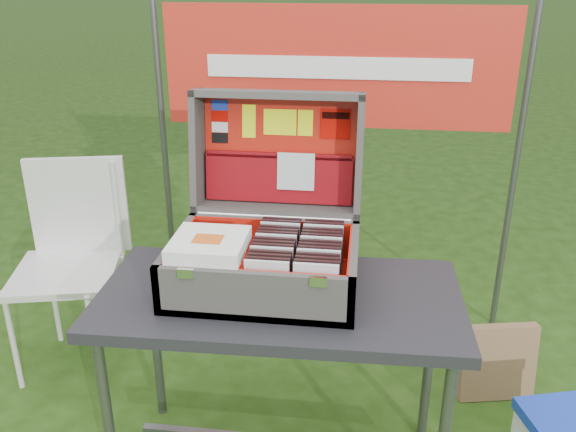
# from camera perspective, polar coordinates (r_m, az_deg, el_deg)

# --- Properties ---
(table) EXTENTS (1.20, 0.62, 0.74)m
(table) POSITION_cam_1_polar(r_m,az_deg,el_deg) (2.22, -0.75, -15.59)
(table) COLOR #252529
(table) RESTS_ON ground
(table_top) EXTENTS (1.20, 0.62, 0.04)m
(table_top) POSITION_cam_1_polar(r_m,az_deg,el_deg) (2.02, -0.80, -7.73)
(table_top) COLOR #252529
(table_top) RESTS_ON ground
(table_leg_fl) EXTENTS (0.04, 0.04, 0.70)m
(table_leg_fl) POSITION_cam_1_polar(r_m,az_deg,el_deg) (2.18, -16.46, -18.10)
(table_leg_fl) COLOR #59595B
(table_leg_fl) RESTS_ON ground
(table_leg_bl) EXTENTS (0.04, 0.04, 0.70)m
(table_leg_bl) POSITION_cam_1_polar(r_m,az_deg,el_deg) (2.53, -12.27, -11.34)
(table_leg_bl) COLOR #59595B
(table_leg_bl) RESTS_ON ground
(table_leg_br) EXTENTS (0.04, 0.04, 0.70)m
(table_leg_br) POSITION_cam_1_polar(r_m,az_deg,el_deg) (2.42, 13.04, -13.14)
(table_leg_br) COLOR #59595B
(table_leg_br) RESTS_ON ground
(suitcase) EXTENTS (0.61, 0.60, 0.58)m
(suitcase) POSITION_cam_1_polar(r_m,az_deg,el_deg) (1.97, -2.09, 1.60)
(suitcase) COLOR #514F4B
(suitcase) RESTS_ON table
(suitcase_base_bottom) EXTENTS (0.61, 0.44, 0.02)m
(suitcase_base_bottom) POSITION_cam_1_polar(r_m,az_deg,el_deg) (2.04, -2.25, -6.38)
(suitcase_base_bottom) COLOR #514F4B
(suitcase_base_bottom) RESTS_ON table_top
(suitcase_base_wall_front) EXTENTS (0.61, 0.02, 0.16)m
(suitcase_base_wall_front) POSITION_cam_1_polar(r_m,az_deg,el_deg) (1.83, -3.36, -7.57)
(suitcase_base_wall_front) COLOR #514F4B
(suitcase_base_wall_front) RESTS_ON table_top
(suitcase_base_wall_back) EXTENTS (0.61, 0.02, 0.16)m
(suitcase_base_wall_back) POSITION_cam_1_polar(r_m,az_deg,el_deg) (2.19, -1.39, -2.19)
(suitcase_base_wall_back) COLOR #514F4B
(suitcase_base_wall_back) RESTS_ON table_top
(suitcase_base_wall_left) EXTENTS (0.02, 0.44, 0.16)m
(suitcase_base_wall_left) POSITION_cam_1_polar(r_m,az_deg,el_deg) (2.07, -10.33, -4.09)
(suitcase_base_wall_left) COLOR #514F4B
(suitcase_base_wall_left) RESTS_ON table_top
(suitcase_base_wall_right) EXTENTS (0.02, 0.44, 0.16)m
(suitcase_base_wall_right) POSITION_cam_1_polar(r_m,az_deg,el_deg) (1.98, 6.14, -5.12)
(suitcase_base_wall_right) COLOR #514F4B
(suitcase_base_wall_right) RESTS_ON table_top
(suitcase_liner_floor) EXTENTS (0.56, 0.39, 0.01)m
(suitcase_liner_floor) POSITION_cam_1_polar(r_m,az_deg,el_deg) (2.03, -2.26, -6.01)
(suitcase_liner_floor) COLOR red
(suitcase_liner_floor) RESTS_ON suitcase_base_bottom
(suitcase_latch_left) EXTENTS (0.05, 0.01, 0.03)m
(suitcase_latch_left) POSITION_cam_1_polar(r_m,az_deg,el_deg) (1.83, -9.57, -5.32)
(suitcase_latch_left) COLOR silver
(suitcase_latch_left) RESTS_ON suitcase_base_wall_front
(suitcase_latch_right) EXTENTS (0.05, 0.01, 0.03)m
(suitcase_latch_right) POSITION_cam_1_polar(r_m,az_deg,el_deg) (1.76, 2.85, -6.16)
(suitcase_latch_right) COLOR silver
(suitcase_latch_right) RESTS_ON suitcase_base_wall_front
(suitcase_hinge) EXTENTS (0.55, 0.02, 0.02)m
(suitcase_hinge) POSITION_cam_1_polar(r_m,az_deg,el_deg) (2.17, -1.36, -0.10)
(suitcase_hinge) COLOR silver
(suitcase_hinge) RESTS_ON suitcase_base_wall_back
(suitcase_lid_back) EXTENTS (0.61, 0.08, 0.44)m
(suitcase_lid_back) POSITION_cam_1_polar(r_m,az_deg,el_deg) (2.27, -0.72, 6.21)
(suitcase_lid_back) COLOR #514F4B
(suitcase_lid_back) RESTS_ON suitcase_base_wall_back
(suitcase_lid_rim_far) EXTENTS (0.61, 0.17, 0.05)m
(suitcase_lid_rim_far) POSITION_cam_1_polar(r_m,az_deg,el_deg) (2.18, -0.90, 11.31)
(suitcase_lid_rim_far) COLOR #514F4B
(suitcase_lid_rim_far) RESTS_ON suitcase_lid_back
(suitcase_lid_rim_near) EXTENTS (0.61, 0.17, 0.05)m
(suitcase_lid_rim_near) POSITION_cam_1_polar(r_m,az_deg,el_deg) (2.24, -1.04, 0.73)
(suitcase_lid_rim_near) COLOR #514F4B
(suitcase_lid_rim_near) RESTS_ON suitcase_lid_back
(suitcase_lid_rim_left) EXTENTS (0.02, 0.22, 0.45)m
(suitcase_lid_rim_left) POSITION_cam_1_polar(r_m,az_deg,el_deg) (2.26, -8.40, 6.16)
(suitcase_lid_rim_left) COLOR #514F4B
(suitcase_lid_rim_left) RESTS_ON suitcase_lid_back
(suitcase_lid_rim_right) EXTENTS (0.02, 0.22, 0.45)m
(suitcase_lid_rim_right) POSITION_cam_1_polar(r_m,az_deg,el_deg) (2.18, 6.72, 5.62)
(suitcase_lid_rim_right) COLOR #514F4B
(suitcase_lid_rim_right) RESTS_ON suitcase_lid_back
(suitcase_lid_liner) EXTENTS (0.56, 0.06, 0.38)m
(suitcase_lid_liner) POSITION_cam_1_polar(r_m,az_deg,el_deg) (2.25, -0.77, 6.16)
(suitcase_lid_liner) COLOR red
(suitcase_lid_liner) RESTS_ON suitcase_lid_back
(suitcase_liner_wall_front) EXTENTS (0.56, 0.01, 0.14)m
(suitcase_liner_wall_front) POSITION_cam_1_polar(r_m,az_deg,el_deg) (1.83, -3.28, -7.01)
(suitcase_liner_wall_front) COLOR red
(suitcase_liner_wall_front) RESTS_ON suitcase_base_bottom
(suitcase_liner_wall_back) EXTENTS (0.56, 0.01, 0.14)m
(suitcase_liner_wall_back) POSITION_cam_1_polar(r_m,az_deg,el_deg) (2.17, -1.45, -2.07)
(suitcase_liner_wall_back) COLOR red
(suitcase_liner_wall_back) RESTS_ON suitcase_base_bottom
(suitcase_liner_wall_left) EXTENTS (0.01, 0.39, 0.14)m
(suitcase_liner_wall_left) POSITION_cam_1_polar(r_m,az_deg,el_deg) (2.06, -9.95, -3.82)
(suitcase_liner_wall_left) COLOR red
(suitcase_liner_wall_left) RESTS_ON suitcase_base_bottom
(suitcase_liner_wall_right) EXTENTS (0.01, 0.39, 0.14)m
(suitcase_liner_wall_right) POSITION_cam_1_polar(r_m,az_deg,el_deg) (1.98, 5.72, -4.79)
(suitcase_liner_wall_right) COLOR red
(suitcase_liner_wall_right) RESTS_ON suitcase_base_bottom
(suitcase_lid_pocket) EXTENTS (0.54, 0.06, 0.18)m
(suitcase_lid_pocket) POSITION_cam_1_polar(r_m,az_deg,el_deg) (2.25, -0.88, 3.52)
(suitcase_lid_pocket) COLOR maroon
(suitcase_lid_pocket) RESTS_ON suitcase_lid_liner
(suitcase_pocket_edge) EXTENTS (0.53, 0.02, 0.02)m
(suitcase_pocket_edge) POSITION_cam_1_polar(r_m,az_deg,el_deg) (2.23, -0.87, 5.69)
(suitcase_pocket_edge) COLOR maroon
(suitcase_pocket_edge) RESTS_ON suitcase_lid_pocket
(suitcase_pocket_cd) EXTENTS (0.14, 0.03, 0.14)m
(suitcase_pocket_cd) POSITION_cam_1_polar(r_m,az_deg,el_deg) (2.22, 0.74, 4.19)
(suitcase_pocket_cd) COLOR silver
(suitcase_pocket_cd) RESTS_ON suitcase_lid_pocket
(lid_sticker_cc_a) EXTENTS (0.06, 0.01, 0.04)m
(lid_sticker_cc_a) POSITION_cam_1_polar(r_m,az_deg,el_deg) (2.27, -6.42, 10.27)
(lid_sticker_cc_a) COLOR #1933B2
(lid_sticker_cc_a) RESTS_ON suitcase_lid_liner
(lid_sticker_cc_b) EXTENTS (0.06, 0.01, 0.04)m
(lid_sticker_cc_b) POSITION_cam_1_polar(r_m,az_deg,el_deg) (2.27, -6.41, 9.27)
(lid_sticker_cc_b) COLOR #B90600
(lid_sticker_cc_b) RESTS_ON suitcase_lid_liner
(lid_sticker_cc_c) EXTENTS (0.06, 0.01, 0.04)m
(lid_sticker_cc_c) POSITION_cam_1_polar(r_m,az_deg,el_deg) (2.28, -6.40, 8.26)
(lid_sticker_cc_c) COLOR white
(lid_sticker_cc_c) RESTS_ON suitcase_lid_liner
(lid_sticker_cc_d) EXTENTS (0.06, 0.01, 0.04)m
(lid_sticker_cc_d) POSITION_cam_1_polar(r_m,az_deg,el_deg) (2.28, -6.39, 7.27)
(lid_sticker_cc_d) COLOR black
(lid_sticker_cc_d) RESTS_ON suitcase_lid_liner
(lid_card_neon_tall) EXTENTS (0.05, 0.02, 0.12)m
(lid_card_neon_tall) POSITION_cam_1_polar(r_m,az_deg,el_deg) (2.25, -3.68, 8.84)
(lid_card_neon_tall) COLOR #EAF913
(lid_card_neon_tall) RESTS_ON suitcase_lid_liner
(lid_card_neon_main) EXTENTS (0.12, 0.02, 0.09)m
(lid_card_neon_main) POSITION_cam_1_polar(r_m,az_deg,el_deg) (2.23, -0.76, 8.77)
(lid_card_neon_main) COLOR #EAF913
(lid_card_neon_main) RESTS_ON suitcase_lid_liner
(lid_card_neon_small) EXTENTS (0.05, 0.02, 0.09)m
(lid_card_neon_small) POSITION_cam_1_polar(r_m,az_deg,el_deg) (2.22, 1.63, 8.69)
(lid_card_neon_small) COLOR #EAF913
(lid_card_neon_small) RESTS_ON suitcase_lid_liner
(lid_sticker_band) EXTENTS (0.11, 0.02, 0.11)m
(lid_sticker_band) POSITION_cam_1_polar(r_m,az_deg,el_deg) (2.21, 4.47, 8.58)
(lid_sticker_band) COLOR #B90600
(lid_sticker_band) RESTS_ON suitcase_lid_liner
(lid_sticker_band_bar) EXTENTS (0.10, 0.01, 0.02)m
(lid_sticker_band_bar) POSITION_cam_1_polar(r_m,az_deg,el_deg) (2.21, 4.50, 9.36)
(lid_sticker_band_bar) COLOR black
(lid_sticker_band_bar) RESTS_ON suitcase_lid_liner
(cd_left_0) EXTENTS (0.14, 0.01, 0.15)m
(cd_left_0) POSITION_cam_1_polar(r_m,az_deg,el_deg) (1.84, -1.99, -6.39)
(cd_left_0) COLOR silver
(cd_left_0) RESTS_ON suitcase_liner_floor
(cd_left_1) EXTENTS (0.14, 0.01, 0.15)m
(cd_left_1) POSITION_cam_1_polar(r_m,az_deg,el_deg) (1.86, -1.87, -6.03)
(cd_left_1) COLOR black
(cd_left_1) RESTS_ON suitcase_liner_floor
(cd_left_2) EXTENTS (0.14, 0.01, 0.15)m
(cd_left_2) POSITION_cam_1_polar(r_m,az_deg,el_deg) (1.88, -1.75, -5.69)
(cd_left_2) COLOR black
(cd_left_2) RESTS_ON suitcase_liner_floor
(cd_left_3) EXTENTS (0.14, 0.01, 0.15)m
(cd_left_3) POSITION_cam_1_polar(r_m,az_deg,el_deg) (1.90, -1.64, -5.35)
(cd_left_3) COLOR black
(cd_left_3) RESTS_ON suitcase_liner_floor
(cd_left_4) EXTENTS (0.14, 0.01, 0.15)m
(cd_left_4) POSITION_cam_1_polar(r_m,az_deg,el_deg) (1.92, -1.53, -5.02)
(cd_left_4) COLOR silver
(cd_left_4) RESTS_ON suitcase_liner_floor
(cd_left_5) EXTENTS (0.14, 0.01, 0.15)m
(cd_left_5) POSITION_cam_1_polar(r_m,az_deg,el_deg) (1.94, -1.42, -4.69)
(cd_left_5) COLOR black
(cd_left_5) RESTS_ON suitcase_liner_floor
(cd_left_6) EXTENTS (0.14, 0.01, 0.15)m
(cd_left_6) POSITION_cam_1_polar(r_m,az_deg,el_deg) (1.97, -1.31, -4.37)
(cd_left_6) COLOR black
(cd_left_6) RESTS_ON suitcase_liner_floor
(cd_left_7) EXTENTS (0.14, 0.01, 0.15)m
(cd_left_7) POSITION_cam_1_polar(r_m,az_deg,el_deg) (1.99, -1.21, -4.06)
(cd_left_7) COLOR black
(cd_left_7) RESTS_ON suitcase_liner_floor
(cd_left_8) EXTENTS (0.14, 0.01, 0.15)m
(cd_left_8) POSITION_cam_1_polar(r_m,az_deg,el_deg) (2.01, -1.11, -3.76)
(cd_left_8) COLOR silver
(cd_left_8) RESTS_ON suitcase_liner_floor
(cd_left_9) EXTENTS (0.14, 0.01, 0.15)m
(cd_left_9) POSITION_cam_1_polar(r_m,az_deg,el_deg) (2.03, -1.01, -3.46)
(cd_left_9) COLOR black
(cd_left_9) RESTS_ON suitcase_liner_floor
(cd_left_10) EXTENTS (0.14, 0.01, 0.15)m
(cd_left_10) POSITION_cam_1_polar(r_m,az_deg,el_deg) (2.05, -0.91, -3.17)
(cd_left_10) COLOR black
(cd_left_10) RESTS_ON suitcase_liner_floor
(cd_left_11) EXTENTS (0.14, 0.01, 0.15)m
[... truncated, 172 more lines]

